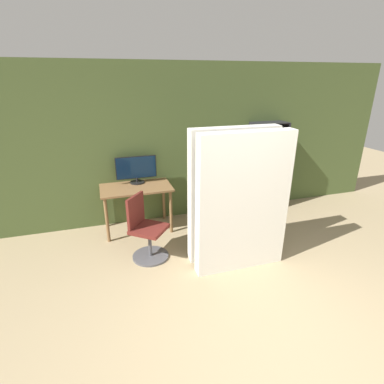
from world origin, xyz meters
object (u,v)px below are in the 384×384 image
(office_chair, at_px, (146,233))
(mattress_far, at_px, (233,195))
(bookshelf, at_px, (261,169))
(monitor, at_px, (136,169))
(mattress_near, at_px, (244,204))

(office_chair, bearing_deg, mattress_far, -13.37)
(office_chair, relative_size, bookshelf, 0.55)
(monitor, relative_size, office_chair, 0.72)
(bookshelf, height_order, mattress_near, mattress_near)
(monitor, distance_m, bookshelf, 2.37)
(monitor, height_order, office_chair, monitor)
(mattress_near, height_order, mattress_far, mattress_near)
(monitor, distance_m, mattress_near, 2.04)
(office_chair, bearing_deg, mattress_near, -27.50)
(mattress_near, bearing_deg, office_chair, 152.50)
(bookshelf, height_order, mattress_far, mattress_far)
(office_chair, distance_m, mattress_far, 1.33)
(mattress_near, relative_size, mattress_far, 1.00)
(office_chair, height_order, mattress_near, mattress_near)
(monitor, relative_size, mattress_far, 0.36)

